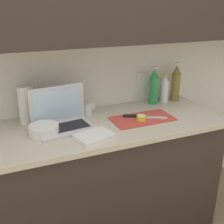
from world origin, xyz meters
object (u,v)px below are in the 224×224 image
Objects in this scene: bottle_oil_tall at (165,89)px; measuring_cup at (86,108)px; cutting_board at (143,119)px; paper_towel_roll at (26,105)px; knife at (137,116)px; bottle_water_clear at (176,83)px; lemon_half_cut at (141,118)px; bowl_white at (44,130)px; bottle_green_soda at (154,87)px; laptop at (62,118)px.

measuring_cup is (-0.68, -0.02, -0.06)m from bottle_oil_tall.
paper_towel_roll is at bearing 161.48° from cutting_board.
bottle_water_clear is (0.47, 0.23, 0.13)m from knife.
knife is at bearing 94.83° from lemon_half_cut.
knife is 1.58× the size of bowl_white.
bottle_green_soda is 0.21m from bottle_water_clear.
bottle_water_clear is at bearing 31.39° from lemon_half_cut.
paper_towel_roll is (-0.41, 0.01, 0.08)m from measuring_cup.
cutting_board is at bearing -1.24° from bowl_white.
lemon_half_cut is 0.59× the size of measuring_cup.
cutting_board is 1.79× the size of bottle_oil_tall.
laptop is at bearing 170.85° from cutting_board.
cutting_board is at bearing -36.11° from measuring_cup.
bottle_water_clear is at bearing 30.62° from cutting_board.
knife is 0.54m from bottle_water_clear.
laptop is at bearing -144.19° from measuring_cup.
paper_towel_roll is at bearing 159.31° from lemon_half_cut.
lemon_half_cut is 0.66m from bowl_white.
bottle_green_soda is 1.25× the size of bottle_oil_tall.
cutting_board is 0.42m from measuring_cup.
bottle_green_soda is (0.27, 0.23, 0.12)m from knife.
bottle_water_clear is 1.19m from paper_towel_roll.
measuring_cup is at bearing 33.42° from bowl_white.
laptop reaches higher than measuring_cup.
bottle_water_clear is (1.00, 0.17, 0.08)m from laptop.
bottle_green_soda is at bearing 180.00° from bottle_water_clear.
laptop is 0.81m from bottle_green_soda.
bottle_green_soda is 1.64× the size of bowl_white.
measuring_cup is 0.42m from paper_towel_roll.
cutting_board is 2.35× the size of bowl_white.
bottle_green_soda is at bearing 47.55° from lemon_half_cut.
bottle_green_soda is at bearing 180.00° from bottle_oil_tall.
laptop is 0.27m from paper_towel_roll.
lemon_half_cut is 0.25× the size of paper_towel_roll.
knife is 4.44× the size of lemon_half_cut.
bowl_white is at bearing -166.35° from bottle_oil_tall.
lemon_half_cut is at bearing -148.61° from bottle_water_clear.
bowl_white is at bearing -74.14° from paper_towel_roll.
laptop reaches higher than cutting_board.
bowl_white is (-1.02, -0.25, -0.08)m from bottle_oil_tall.
bottle_green_soda is at bearing 0.71° from paper_towel_roll.
knife reaches higher than cutting_board.
bottle_water_clear reaches higher than measuring_cup.
bowl_white reaches higher than lemon_half_cut.
paper_towel_roll reaches higher than cutting_board.
knife is (-0.03, 0.03, 0.01)m from cutting_board.
bottle_green_soda is 0.96m from bowl_white.
bottle_green_soda reaches higher than knife.
bottle_green_soda reaches higher than paper_towel_roll.
measuring_cup is (-0.31, 0.21, 0.03)m from knife.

